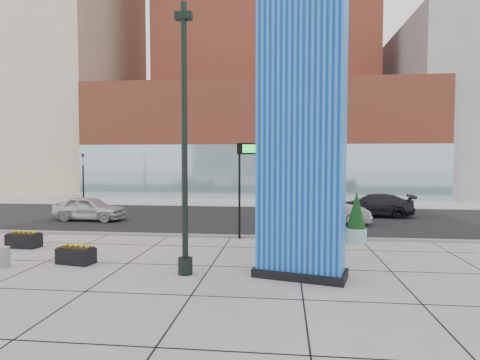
# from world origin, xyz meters

# --- Properties ---
(ground) EXTENTS (160.00, 160.00, 0.00)m
(ground) POSITION_xyz_m (0.00, 0.00, 0.00)
(ground) COLOR #9E9991
(ground) RESTS_ON ground
(street_asphalt) EXTENTS (80.00, 12.00, 0.02)m
(street_asphalt) POSITION_xyz_m (0.00, 10.00, 0.01)
(street_asphalt) COLOR black
(street_asphalt) RESTS_ON ground
(curb_edge) EXTENTS (80.00, 0.30, 0.12)m
(curb_edge) POSITION_xyz_m (0.00, 4.00, 0.06)
(curb_edge) COLOR gray
(curb_edge) RESTS_ON ground
(tower_podium) EXTENTS (34.00, 10.00, 11.00)m
(tower_podium) POSITION_xyz_m (1.00, 27.00, 5.50)
(tower_podium) COLOR #9E432D
(tower_podium) RESTS_ON ground
(tower_glass_front) EXTENTS (34.00, 0.60, 5.00)m
(tower_glass_front) POSITION_xyz_m (1.00, 22.20, 2.50)
(tower_glass_front) COLOR #8CA5B2
(tower_glass_front) RESTS_ON ground
(building_beige_left) EXTENTS (18.00, 20.00, 34.00)m
(building_beige_left) POSITION_xyz_m (-26.00, 34.00, 17.00)
(building_beige_left) COLOR tan
(building_beige_left) RESTS_ON ground
(blue_pylon) EXTENTS (3.05, 1.94, 9.42)m
(blue_pylon) POSITION_xyz_m (4.00, -1.93, 4.55)
(blue_pylon) COLOR #0B38A8
(blue_pylon) RESTS_ON ground
(lamp_post) EXTENTS (0.54, 0.47, 8.55)m
(lamp_post) POSITION_xyz_m (0.35, -2.04, 3.50)
(lamp_post) COLOR black
(lamp_post) RESTS_ON ground
(public_art_sculpture) EXTENTS (2.06, 1.24, 4.39)m
(public_art_sculpture) POSITION_xyz_m (3.52, 0.10, 1.15)
(public_art_sculpture) COLOR silver
(public_art_sculpture) RESTS_ON ground
(concrete_bollard) EXTENTS (0.36, 0.36, 0.69)m
(concrete_bollard) POSITION_xyz_m (-6.00, -1.89, 0.35)
(concrete_bollard) COLOR gray
(concrete_bollard) RESTS_ON ground
(overhead_street_sign) EXTENTS (2.08, 0.25, 4.41)m
(overhead_street_sign) POSITION_xyz_m (2.20, 3.80, 3.79)
(overhead_street_sign) COLOR black
(overhead_street_sign) RESTS_ON ground
(round_planter_east) EXTENTS (0.91, 0.91, 2.27)m
(round_planter_east) POSITION_xyz_m (6.67, 3.60, 1.08)
(round_planter_east) COLOR #91C0C3
(round_planter_east) RESTS_ON ground
(round_planter_mid) EXTENTS (1.05, 1.05, 2.62)m
(round_planter_mid) POSITION_xyz_m (5.20, 3.60, 1.24)
(round_planter_mid) COLOR #91C0C3
(round_planter_mid) RESTS_ON ground
(round_planter_west) EXTENTS (0.91, 0.91, 2.27)m
(round_planter_west) POSITION_xyz_m (3.80, 1.96, 1.08)
(round_planter_west) COLOR #91C0C3
(round_planter_west) RESTS_ON ground
(box_planter_north) EXTENTS (1.36, 0.76, 0.72)m
(box_planter_north) POSITION_xyz_m (-7.29, 1.00, 0.33)
(box_planter_north) COLOR black
(box_planter_north) RESTS_ON ground
(box_planter_south) EXTENTS (1.37, 0.87, 0.70)m
(box_planter_south) POSITION_xyz_m (-3.80, -1.20, 0.32)
(box_planter_south) COLOR black
(box_planter_south) RESTS_ON ground
(car_white_west) EXTENTS (4.35, 2.00, 1.44)m
(car_white_west) POSITION_xyz_m (-8.06, 8.20, 0.72)
(car_white_west) COLOR silver
(car_white_west) RESTS_ON ground
(car_silver_mid) EXTENTS (4.64, 1.66, 1.52)m
(car_silver_mid) POSITION_xyz_m (5.92, 8.38, 0.76)
(car_silver_mid) COLOR #97989E
(car_silver_mid) RESTS_ON ground
(car_dark_east) EXTENTS (5.15, 2.50, 1.44)m
(car_dark_east) POSITION_xyz_m (9.11, 11.77, 0.72)
(car_dark_east) COLOR black
(car_dark_east) RESTS_ON ground
(traffic_signal) EXTENTS (0.15, 0.18, 4.10)m
(traffic_signal) POSITION_xyz_m (-12.00, 15.00, 2.30)
(traffic_signal) COLOR black
(traffic_signal) RESTS_ON ground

